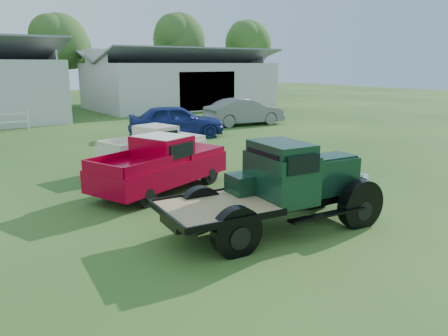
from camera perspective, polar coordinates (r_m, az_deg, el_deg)
ground at (r=11.77m, az=2.66°, el=-6.22°), size 120.00×120.00×0.00m
shed_right at (r=41.36m, az=-5.65°, el=11.54°), size 16.80×9.20×5.20m
tree_c at (r=43.32m, az=-20.55°, el=13.38°), size 5.40×5.40×9.00m
tree_d at (r=49.41m, az=-5.84°, el=14.63°), size 6.00×6.00×10.00m
tree_e at (r=52.32m, az=3.15°, el=14.34°), size 5.70×5.70×9.50m
vintage_flatbed at (r=10.58m, az=6.91°, el=-2.45°), size 5.67×2.81×2.16m
red_pickup at (r=13.92m, az=-8.30°, el=0.60°), size 5.25×3.41×1.79m
white_pickup at (r=17.25m, az=-9.07°, el=2.74°), size 4.60×2.54×1.60m
misc_car_blue at (r=24.30m, az=-6.26°, el=6.14°), size 5.63×3.87×1.78m
misc_car_grey at (r=29.01m, az=2.71°, el=7.35°), size 5.49×2.69×1.73m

